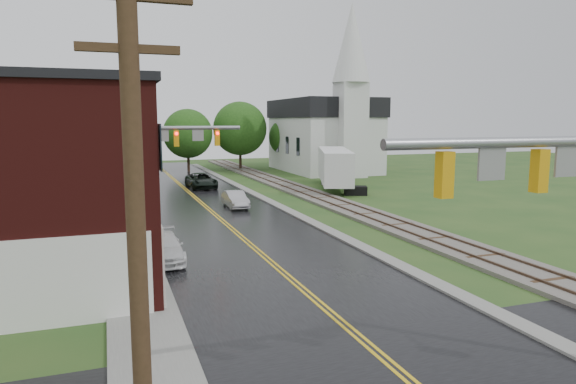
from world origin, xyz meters
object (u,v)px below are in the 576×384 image
utility_pole_c (109,141)px  pickup_white (163,248)px  traffic_signal_near (561,191)px  utility_pole_a (137,258)px  suv_dark (201,181)px  utility_pole_b (113,157)px  tree_left_c (20,147)px  sedan_silver (235,200)px  semi_trailer (335,166)px  tree_left_e (87,140)px  traffic_signal_far (165,147)px  church (327,127)px

utility_pole_c → pickup_white: utility_pole_c is taller
traffic_signal_near → utility_pole_a: size_ratio=0.82×
utility_pole_c → suv_dark: (8.42, -1.25, -3.97)m
utility_pole_a → utility_pole_b: 22.00m
tree_left_c → pickup_white: tree_left_c is taller
sedan_silver → semi_trailer: size_ratio=0.32×
suv_dark → pickup_white: 26.56m
tree_left_e → pickup_white: size_ratio=1.84×
semi_trailer → utility_pole_b: bearing=-142.3°
traffic_signal_near → utility_pole_a: bearing=-169.0°
utility_pole_b → pickup_white: bearing=-68.1°
traffic_signal_far → sedan_silver: 7.82m
tree_left_e → semi_trailer: size_ratio=0.66×
pickup_white → utility_pole_c: bearing=95.3°
tree_left_e → semi_trailer: tree_left_e is taller
semi_trailer → utility_pole_c: bearing=163.9°
utility_pole_a → utility_pole_b: (0.00, 22.00, 0.00)m
traffic_signal_far → pickup_white: bearing=-97.4°
tree_left_e → suv_dark: tree_left_e is taller
church → traffic_signal_far: bearing=-131.3°
tree_left_c → semi_trailer: (27.77, -1.88, -2.22)m
utility_pole_c → tree_left_c: 8.16m
utility_pole_a → tree_left_e: bearing=92.6°
sedan_silver → semi_trailer: bearing=31.6°
church → traffic_signal_far: (-23.47, -26.74, -0.86)m
utility_pole_c → pickup_white: bearing=-85.7°
sedan_silver → pickup_white: bearing=-117.7°
utility_pole_a → utility_pole_c: size_ratio=1.00×
utility_pole_c → pickup_white: size_ratio=2.03×
utility_pole_a → pickup_white: 17.57m
suv_dark → sedan_silver: 12.29m
traffic_signal_near → suv_dark: 41.01m
sedan_silver → utility_pole_b: bearing=-137.1°
traffic_signal_far → utility_pole_a: bearing=-97.0°
utility_pole_c → tree_left_c: bearing=-149.8°
tree_left_c → tree_left_e: (5.00, 6.00, 0.30)m
traffic_signal_near → traffic_signal_far: size_ratio=1.00×
tree_left_e → tree_left_c: bearing=-129.8°
utility_pole_b → pickup_white: 6.79m
tree_left_c → sedan_silver: 18.88m
tree_left_c → pickup_white: bearing=-68.4°
church → sedan_silver: 29.84m
traffic_signal_far → church: bearing=48.7°
traffic_signal_near → semi_trailer: size_ratio=0.59×
semi_trailer → tree_left_e: bearing=160.9°
traffic_signal_far → utility_pole_a: (-3.33, -27.00, -0.25)m
sedan_silver → church: bearing=51.5°
tree_left_c → pickup_white: (9.07, -22.93, -3.87)m
utility_pole_b → semi_trailer: bearing=37.7°
utility_pole_a → sedan_silver: 31.99m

